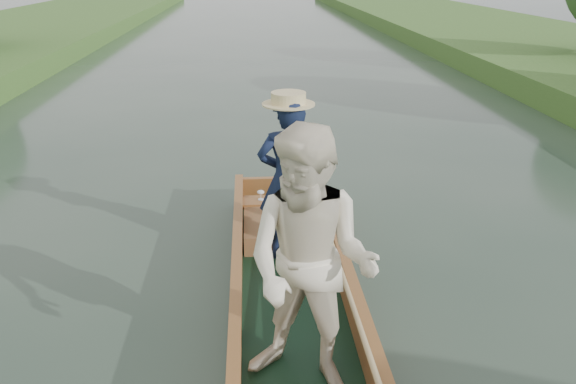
{
  "coord_description": "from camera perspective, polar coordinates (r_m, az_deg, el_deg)",
  "views": [
    {
      "loc": [
        -0.36,
        -4.43,
        3.01
      ],
      "look_at": [
        0.0,
        0.6,
        0.95
      ],
      "focal_mm": 35.0,
      "sensor_mm": 36.0,
      "label": 1
    }
  ],
  "objects": [
    {
      "name": "ground",
      "position": [
        5.37,
        0.46,
        -11.89
      ],
      "size": [
        120.0,
        120.0,
        0.0
      ],
      "primitive_type": "plane",
      "color": "#283D30",
      "rests_on": "ground"
    },
    {
      "name": "punt",
      "position": [
        4.73,
        1.06,
        -6.32
      ],
      "size": [
        1.2,
        5.0,
        2.07
      ],
      "color": "black",
      "rests_on": "ground"
    }
  ]
}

